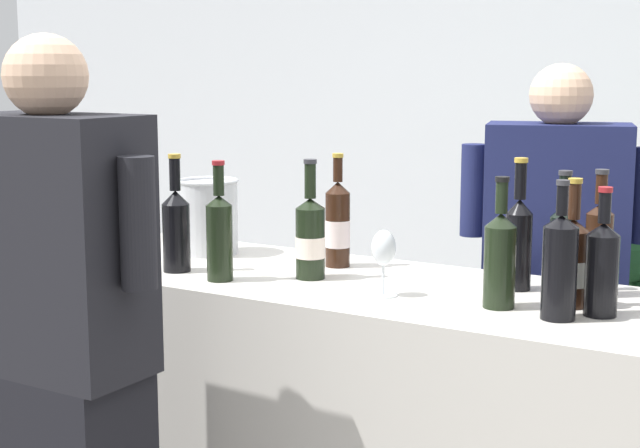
{
  "coord_description": "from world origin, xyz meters",
  "views": [
    {
      "loc": [
        1.34,
        -2.26,
        1.6
      ],
      "look_at": [
        0.0,
        0.0,
        1.17
      ],
      "focal_mm": 53.33,
      "sensor_mm": 36.0,
      "label": 1
    }
  ],
  "objects_px": {
    "wine_bottle_1": "(219,234)",
    "wine_bottle_3": "(560,265)",
    "wine_bottle_5": "(500,257)",
    "person_server": "(552,331)",
    "wine_glass": "(383,251)",
    "wine_bottle_2": "(599,246)",
    "wine_bottle_0": "(519,239)",
    "ice_bucket": "(209,216)",
    "wine_bottle_4": "(56,214)",
    "wine_bottle_10": "(338,224)",
    "wine_bottle_9": "(572,262)",
    "person_guest": "(61,401)",
    "wine_bottle_8": "(176,227)",
    "wine_bottle_6": "(310,237)",
    "wine_bottle_7": "(602,266)",
    "wine_bottle_11": "(563,246)"
  },
  "relations": [
    {
      "from": "wine_bottle_2",
      "to": "person_guest",
      "type": "height_order",
      "value": "person_guest"
    },
    {
      "from": "wine_bottle_6",
      "to": "person_server",
      "type": "height_order",
      "value": "person_server"
    },
    {
      "from": "person_guest",
      "to": "ice_bucket",
      "type": "bearing_deg",
      "value": 102.24
    },
    {
      "from": "wine_bottle_0",
      "to": "wine_bottle_10",
      "type": "height_order",
      "value": "wine_bottle_0"
    },
    {
      "from": "wine_bottle_4",
      "to": "wine_bottle_11",
      "type": "xyz_separation_m",
      "value": [
        1.52,
        0.32,
        -0.01
      ]
    },
    {
      "from": "wine_bottle_0",
      "to": "wine_bottle_2",
      "type": "height_order",
      "value": "wine_bottle_0"
    },
    {
      "from": "wine_bottle_1",
      "to": "wine_bottle_5",
      "type": "distance_m",
      "value": 0.78
    },
    {
      "from": "wine_bottle_1",
      "to": "wine_bottle_3",
      "type": "distance_m",
      "value": 0.93
    },
    {
      "from": "wine_bottle_1",
      "to": "wine_bottle_10",
      "type": "xyz_separation_m",
      "value": [
        0.19,
        0.33,
        -0.0
      ]
    },
    {
      "from": "wine_bottle_1",
      "to": "wine_bottle_2",
      "type": "relative_size",
      "value": 1.02
    },
    {
      "from": "wine_bottle_0",
      "to": "ice_bucket",
      "type": "relative_size",
      "value": 1.48
    },
    {
      "from": "wine_bottle_1",
      "to": "wine_bottle_5",
      "type": "xyz_separation_m",
      "value": [
        0.77,
        0.1,
        -0.0
      ]
    },
    {
      "from": "wine_bottle_7",
      "to": "person_server",
      "type": "bearing_deg",
      "value": 115.42
    },
    {
      "from": "wine_bottle_5",
      "to": "person_server",
      "type": "xyz_separation_m",
      "value": [
        -0.07,
        0.68,
        -0.36
      ]
    },
    {
      "from": "person_guest",
      "to": "wine_glass",
      "type": "bearing_deg",
      "value": 46.87
    },
    {
      "from": "wine_bottle_2",
      "to": "wine_bottle_5",
      "type": "xyz_separation_m",
      "value": [
        -0.17,
        -0.25,
        -0.0
      ]
    },
    {
      "from": "wine_bottle_11",
      "to": "ice_bucket",
      "type": "relative_size",
      "value": 1.35
    },
    {
      "from": "wine_bottle_3",
      "to": "wine_glass",
      "type": "xyz_separation_m",
      "value": [
        -0.46,
        -0.0,
        -0.01
      ]
    },
    {
      "from": "wine_bottle_1",
      "to": "wine_bottle_3",
      "type": "height_order",
      "value": "wine_bottle_1"
    },
    {
      "from": "wine_bottle_0",
      "to": "wine_bottle_5",
      "type": "distance_m",
      "value": 0.21
    },
    {
      "from": "wine_bottle_4",
      "to": "wine_bottle_9",
      "type": "relative_size",
      "value": 1.02
    },
    {
      "from": "wine_bottle_1",
      "to": "wine_bottle_3",
      "type": "relative_size",
      "value": 1.02
    },
    {
      "from": "wine_bottle_1",
      "to": "person_server",
      "type": "bearing_deg",
      "value": 48.1
    },
    {
      "from": "wine_bottle_2",
      "to": "wine_bottle_10",
      "type": "distance_m",
      "value": 0.76
    },
    {
      "from": "wine_bottle_5",
      "to": "person_server",
      "type": "distance_m",
      "value": 0.78
    },
    {
      "from": "wine_bottle_5",
      "to": "wine_bottle_6",
      "type": "height_order",
      "value": "wine_bottle_6"
    },
    {
      "from": "wine_bottle_9",
      "to": "person_guest",
      "type": "relative_size",
      "value": 0.19
    },
    {
      "from": "wine_bottle_2",
      "to": "ice_bucket",
      "type": "height_order",
      "value": "wine_bottle_2"
    },
    {
      "from": "wine_bottle_4",
      "to": "wine_bottle_5",
      "type": "distance_m",
      "value": 1.44
    },
    {
      "from": "person_server",
      "to": "wine_bottle_0",
      "type": "bearing_deg",
      "value": -84.95
    },
    {
      "from": "wine_bottle_3",
      "to": "wine_bottle_10",
      "type": "height_order",
      "value": "wine_bottle_10"
    },
    {
      "from": "wine_bottle_1",
      "to": "wine_bottle_8",
      "type": "relative_size",
      "value": 0.98
    },
    {
      "from": "wine_bottle_0",
      "to": "wine_bottle_4",
      "type": "height_order",
      "value": "wine_bottle_0"
    },
    {
      "from": "person_server",
      "to": "wine_bottle_7",
      "type": "bearing_deg",
      "value": -64.58
    },
    {
      "from": "wine_bottle_4",
      "to": "wine_glass",
      "type": "relative_size",
      "value": 1.89
    },
    {
      "from": "wine_bottle_11",
      "to": "wine_glass",
      "type": "xyz_separation_m",
      "value": [
        -0.38,
        -0.29,
        -0.0
      ]
    },
    {
      "from": "wine_bottle_1",
      "to": "wine_bottle_7",
      "type": "bearing_deg",
      "value": 8.51
    },
    {
      "from": "wine_bottle_10",
      "to": "person_server",
      "type": "relative_size",
      "value": 0.21
    },
    {
      "from": "wine_bottle_9",
      "to": "person_server",
      "type": "bearing_deg",
      "value": 110.36
    },
    {
      "from": "wine_bottle_5",
      "to": "wine_bottle_9",
      "type": "xyz_separation_m",
      "value": [
        0.15,
        0.1,
        -0.01
      ]
    },
    {
      "from": "wine_bottle_3",
      "to": "wine_glass",
      "type": "relative_size",
      "value": 1.9
    },
    {
      "from": "wine_glass",
      "to": "wine_bottle_6",
      "type": "bearing_deg",
      "value": 163.12
    },
    {
      "from": "ice_bucket",
      "to": "wine_bottle_5",
      "type": "bearing_deg",
      "value": -10.71
    },
    {
      "from": "wine_bottle_11",
      "to": "ice_bucket",
      "type": "xyz_separation_m",
      "value": [
        -1.12,
        -0.06,
        0.0
      ]
    },
    {
      "from": "wine_bottle_2",
      "to": "wine_bottle_9",
      "type": "xyz_separation_m",
      "value": [
        -0.02,
        -0.15,
        -0.02
      ]
    },
    {
      "from": "wine_glass",
      "to": "wine_bottle_3",
      "type": "bearing_deg",
      "value": 0.16
    },
    {
      "from": "wine_bottle_2",
      "to": "wine_glass",
      "type": "distance_m",
      "value": 0.56
    },
    {
      "from": "wine_bottle_1",
      "to": "wine_glass",
      "type": "height_order",
      "value": "wine_bottle_1"
    },
    {
      "from": "wine_bottle_6",
      "to": "person_guest",
      "type": "xyz_separation_m",
      "value": [
        -0.29,
        -0.68,
        -0.32
      ]
    },
    {
      "from": "wine_bottle_7",
      "to": "wine_bottle_8",
      "type": "relative_size",
      "value": 0.91
    }
  ]
}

